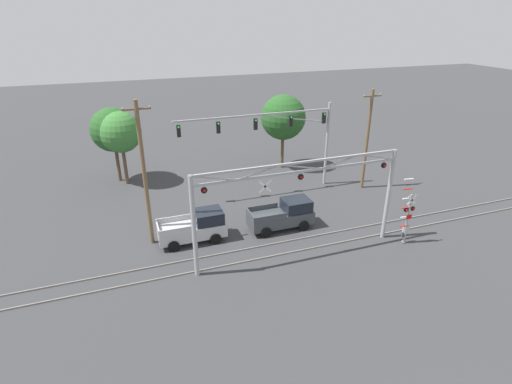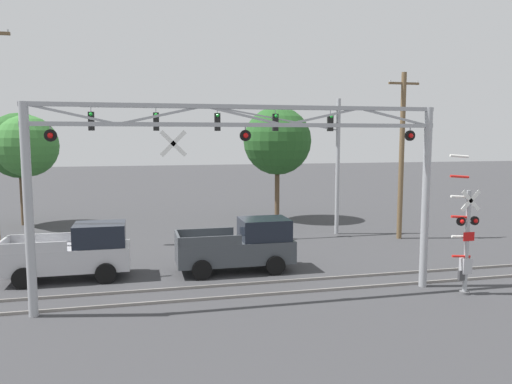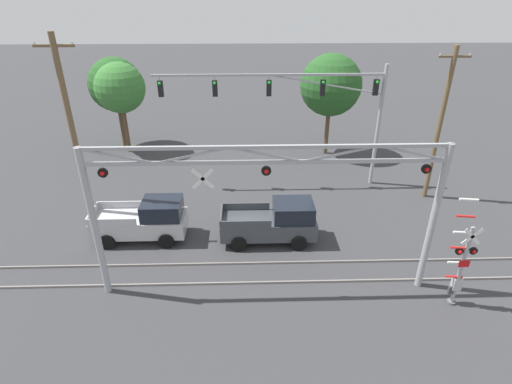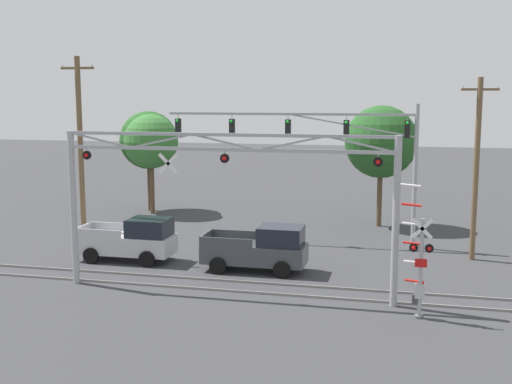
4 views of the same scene
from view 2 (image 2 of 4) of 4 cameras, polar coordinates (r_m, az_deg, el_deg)
name	(u,v)px [view 2 (image 2 of 4)]	position (r m, az deg, el deg)	size (l,w,h in m)	color
rail_track_near	(244,296)	(18.16, -1.37, -11.79)	(80.00, 0.08, 0.10)	gray
rail_track_far	(236,284)	(19.50, -2.26, -10.51)	(80.00, 0.08, 0.10)	gray
crossing_gantry	(245,172)	(17.02, -1.25, 2.32)	(14.15, 0.30, 6.77)	#9EA0A5
crossing_signal_mast	(466,243)	(19.55, 22.83, -5.38)	(1.28, 0.35, 5.09)	#9EA0A5
traffic_signal_span	(268,137)	(27.97, 1.38, 6.35)	(14.19, 0.39, 7.87)	#9EA0A5
pickup_truck_lead	(242,246)	(21.32, -1.67, -6.16)	(4.92, 2.16, 2.22)	#3D4247
pickup_truck_following	(75,252)	(21.43, -19.95, -6.49)	(4.81, 2.16, 2.22)	#B7B7BC
utility_pole_right	(402,154)	(28.79, 16.31, 4.18)	(1.80, 0.28, 9.19)	brown
background_tree_beyond_span	(20,146)	(35.27, -25.36, 4.79)	(4.16, 4.16, 7.21)	brown
background_tree_far_left_verge	(27,146)	(34.10, -24.70, 4.77)	(3.81, 3.81, 7.03)	brown
background_tree_far_right_verge	(277,141)	(33.83, 2.46, 5.84)	(4.58, 4.58, 7.71)	brown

